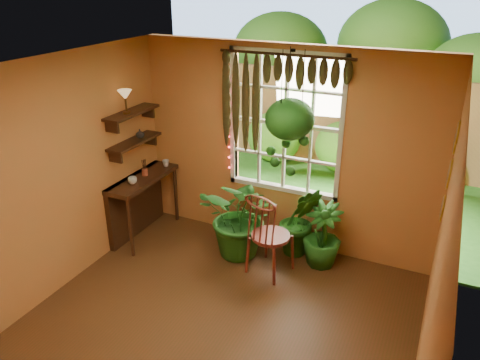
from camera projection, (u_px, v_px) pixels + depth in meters
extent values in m
plane|color=#512D17|center=(202.00, 345.00, 4.76)|extent=(4.50, 4.50, 0.00)
plane|color=silver|center=(190.00, 79.00, 3.66)|extent=(4.50, 4.50, 0.00)
plane|color=#C08141|center=(283.00, 151.00, 6.07)|extent=(4.00, 0.00, 4.00)
plane|color=#C08141|center=(34.00, 189.00, 4.98)|extent=(0.00, 4.50, 4.50)
plane|color=#C08141|center=(433.00, 287.00, 3.43)|extent=(0.00, 4.50, 4.50)
cube|color=white|center=(285.00, 124.00, 5.95)|extent=(1.52, 0.10, 1.86)
cube|color=white|center=(286.00, 123.00, 5.98)|extent=(1.38, 0.01, 1.78)
cylinder|color=#39220F|center=(285.00, 55.00, 5.50)|extent=(1.70, 0.04, 0.04)
cube|color=#39220F|center=(143.00, 179.00, 6.42)|extent=(0.40, 1.20, 0.06)
cube|color=#39220F|center=(136.00, 204.00, 6.66)|extent=(0.08, 1.18, 0.90)
cylinder|color=#39220F|center=(130.00, 227.00, 6.09)|extent=(0.05, 0.05, 0.86)
cylinder|color=#39220F|center=(176.00, 194.00, 7.00)|extent=(0.05, 0.05, 0.86)
cube|color=#39220F|center=(135.00, 142.00, 6.24)|extent=(0.25, 0.90, 0.04)
cube|color=#39220F|center=(132.00, 113.00, 6.08)|extent=(0.25, 0.90, 0.04)
cube|color=#215F1B|center=(356.00, 138.00, 10.76)|extent=(14.00, 10.00, 0.04)
cube|color=olive|center=(341.00, 120.00, 8.90)|extent=(12.00, 0.10, 1.80)
plane|color=#98BEFF|center=(379.00, 57.00, 11.62)|extent=(12.00, 0.00, 12.00)
cylinder|color=maroon|center=(271.00, 236.00, 5.74)|extent=(0.58, 0.58, 0.04)
torus|color=maroon|center=(261.00, 202.00, 5.37)|extent=(0.45, 0.15, 0.45)
imported|color=#1A4C14|center=(242.00, 216.00, 6.06)|extent=(1.03, 0.89, 1.14)
imported|color=#1A4C14|center=(300.00, 220.00, 6.12)|extent=(0.68, 0.63, 0.99)
imported|color=#1A4C14|center=(322.00, 235.00, 5.91)|extent=(0.61, 0.61, 0.86)
ellipsoid|color=black|center=(289.00, 126.00, 5.52)|extent=(0.35, 0.35, 0.21)
ellipsoid|color=#1A4C14|center=(290.00, 119.00, 5.48)|extent=(0.59, 0.59, 0.50)
imported|color=silver|center=(132.00, 180.00, 6.19)|extent=(0.16, 0.16, 0.09)
imported|color=beige|center=(166.00, 163.00, 6.75)|extent=(0.10, 0.10, 0.09)
cylinder|color=#99442C|center=(145.00, 172.00, 6.44)|extent=(0.08, 0.08, 0.10)
imported|color=#B2AD99|center=(140.00, 134.00, 6.31)|extent=(0.14, 0.14, 0.12)
cylinder|color=brown|center=(127.00, 112.00, 5.96)|extent=(0.10, 0.10, 0.03)
cylinder|color=brown|center=(126.00, 105.00, 5.92)|extent=(0.02, 0.02, 0.18)
cone|color=slate|center=(125.00, 95.00, 5.87)|extent=(0.18, 0.18, 0.12)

